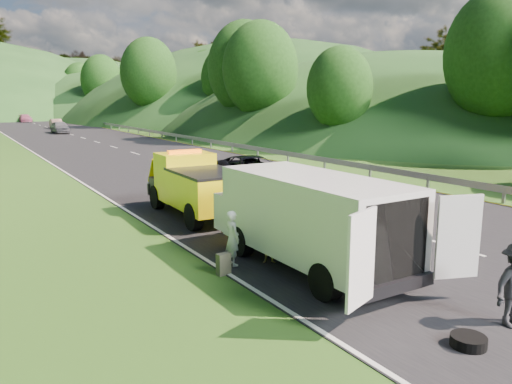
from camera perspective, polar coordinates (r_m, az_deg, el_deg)
ground at (r=15.49m, az=8.79°, el=-6.14°), size 320.00×320.00×0.00m
road_surface at (r=52.97m, az=-17.71°, el=5.45°), size 14.00×200.00×0.02m
guardrail at (r=66.94m, az=-14.25°, el=6.63°), size 0.06×140.00×1.52m
tree_line_right at (r=78.50m, az=-7.00°, el=7.45°), size 14.00×140.00×14.00m
hills_backdrop at (r=146.90m, az=-25.52°, el=8.01°), size 201.00×288.60×44.00m
tow_truck at (r=19.07m, az=-6.92°, el=0.80°), size 2.35×5.75×2.44m
white_van at (r=13.13m, az=6.03°, el=-2.77°), size 3.86×7.01×2.50m
woman at (r=13.65m, az=-2.67°, el=-8.37°), size 0.41×0.56×1.49m
child at (r=13.77m, az=1.72°, el=-8.19°), size 0.55×0.51×0.91m
worker at (r=11.43m, az=27.22°, el=-13.53°), size 1.14×0.70×1.71m
suitcase at (r=12.89m, az=-3.73°, el=-8.22°), size 0.37×0.23×0.57m
spare_tire at (r=10.25m, az=23.06°, el=-16.02°), size 0.65×0.65×0.20m
passing_suv at (r=25.75m, az=-0.44°, el=0.78°), size 3.00×5.55×1.48m
dist_car_a at (r=67.38m, az=-21.44°, el=6.25°), size 1.81×4.51×1.54m
dist_car_b at (r=78.33m, az=-21.82°, el=6.76°), size 1.42×4.09×1.35m
dist_car_c at (r=100.49m, az=-24.82°, el=7.26°), size 1.92×4.71×1.37m
dist_car_d at (r=124.21m, az=-25.68°, el=7.68°), size 1.81×4.51×1.54m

